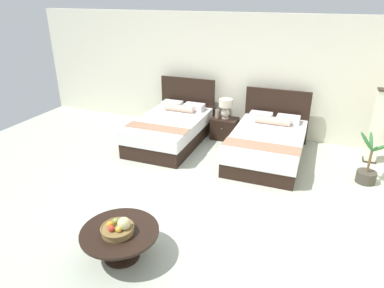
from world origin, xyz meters
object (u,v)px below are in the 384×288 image
bed_near_window (171,129)px  bed_near_corner (267,144)px  floor_lamp_corner (377,127)px  vase (217,114)px  nightstand (224,128)px  coffee_table (120,236)px  potted_palm (367,171)px  table_lamp (226,107)px  fruit_bowl (118,228)px

bed_near_window → bed_near_corner: bearing=-0.0°
floor_lamp_corner → vase: bearing=180.0°
nightstand → coffee_table: (-0.09, -4.20, 0.08)m
bed_near_corner → potted_palm: bed_near_corner is taller
bed_near_window → vase: bed_near_window is taller
bed_near_window → coffee_table: 3.65m
bed_near_window → table_lamp: bearing=33.8°
vase → potted_palm: (3.07, -0.96, -0.37)m
fruit_bowl → potted_palm: (2.97, 3.24, -0.25)m
bed_near_corner → table_lamp: 1.36m
coffee_table → fruit_bowl: (0.02, -0.04, 0.15)m
table_lamp → bed_near_corner: bearing=-32.5°
bed_near_corner → vase: size_ratio=10.40×
bed_near_corner → table_lamp: bed_near_corner is taller
bed_near_window → potted_palm: bearing=-4.7°
bed_near_corner → nightstand: bearing=148.3°
vase → nightstand: bearing=13.1°
nightstand → coffee_table: 4.20m
floor_lamp_corner → potted_palm: 1.09m
bed_near_window → coffee_table: size_ratio=2.24×
bed_near_window → fruit_bowl: bearing=-74.9°
bed_near_corner → floor_lamp_corner: bearing=18.0°
table_lamp → coffee_table: table_lamp is taller
bed_near_window → floor_lamp_corner: bearing=8.8°
nightstand → floor_lamp_corner: (3.03, -0.04, 0.49)m
vase → potted_palm: size_ratio=0.22×
vase → floor_lamp_corner: floor_lamp_corner is taller
bed_near_window → potted_palm: bed_near_window is taller
bed_near_corner → floor_lamp_corner: 2.08m
floor_lamp_corner → potted_palm: (-0.13, -0.95, -0.51)m
potted_palm → bed_near_window: bearing=175.3°
bed_near_window → potted_palm: (3.93, -0.33, -0.11)m
bed_near_window → vase: (0.86, 0.63, 0.26)m
table_lamp → fruit_bowl: size_ratio=1.09×
table_lamp → potted_palm: potted_palm is taller
bed_near_corner → floor_lamp_corner: floor_lamp_corner is taller
bed_near_corner → table_lamp: bearing=147.5°
table_lamp → vase: (-0.17, -0.06, -0.17)m
fruit_bowl → bed_near_corner: bearing=72.0°
vase → floor_lamp_corner: size_ratio=0.14×
coffee_table → potted_palm: bearing=47.0°
nightstand → vase: bearing=-166.9°
bed_near_window → floor_lamp_corner: floor_lamp_corner is taller
table_lamp → fruit_bowl: 4.26m
table_lamp → bed_near_window: bearing=-146.2°
bed_near_corner → floor_lamp_corner: (1.94, 0.63, 0.42)m
fruit_bowl → floor_lamp_corner: bearing=53.5°
bed_near_window → nightstand: bearing=33.0°
vase → fruit_bowl: size_ratio=0.51×
potted_palm → floor_lamp_corner: bearing=82.4°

